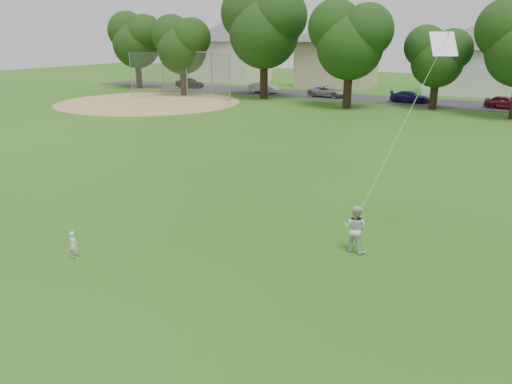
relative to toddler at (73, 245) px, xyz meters
The scene contains 10 objects.
ground 3.37m from the toddler, ahead, with size 160.00×160.00×0.00m, color #225112.
street 42.42m from the toddler, 85.50° to the left, with size 90.00×7.00×0.01m, color #2D2D30.
dirt_infield 36.25m from the toddler, 128.71° to the left, with size 18.00×18.00×0.02m, color #9E7F51.
toddler is the anchor object (origin of this frame).
older_boy 8.58m from the toddler, 34.05° to the left, with size 0.74×0.57×1.51m, color silver.
kite 10.23m from the toddler, 34.91° to the left, with size 1.40×1.24×5.71m.
baseball_backstop 39.75m from the toddler, 123.49° to the left, with size 10.28×4.18×4.67m.
tree_row 36.84m from the toddler, 83.30° to the left, with size 83.00×9.27×11.63m.
parked_cars 41.29m from the toddler, 90.25° to the left, with size 57.07×2.42×1.29m.
house_row 52.47m from the toddler, 89.75° to the left, with size 76.43×13.05×10.13m.
Camera 1 is at (8.42, -9.35, 6.50)m, focal length 35.00 mm.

